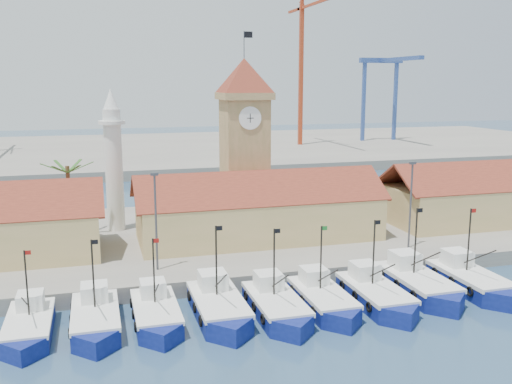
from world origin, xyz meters
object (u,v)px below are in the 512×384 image
object	(u,v)px
boat_4	(277,308)
minaret	(114,160)
boat_0	(29,329)
clock_tower	(244,139)

from	to	relation	value
boat_4	minaret	distance (m)	29.77
minaret	boat_0	bearing A→B (deg)	-106.65
boat_4	clock_tower	xyz separation A→B (m)	(3.64, 24.01, 11.19)
boat_0	minaret	bearing A→B (deg)	73.35
boat_4	minaret	bearing A→B (deg)	113.59
boat_0	boat_4	xyz separation A→B (m)	(18.71, -1.45, 0.07)
clock_tower	minaret	world-z (taller)	clock_tower
boat_0	clock_tower	world-z (taller)	clock_tower
boat_0	boat_4	size ratio (longest dim) A/B	0.91
boat_0	minaret	distance (m)	27.19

